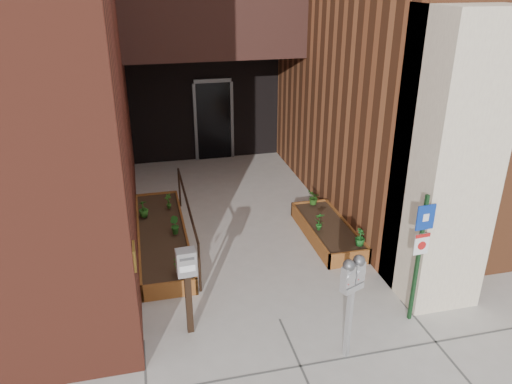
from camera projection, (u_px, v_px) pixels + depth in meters
ground at (280, 319)px, 7.47m from camera, size 80.00×80.00×0.00m
planter_left at (162, 238)px, 9.49m from camera, size 0.90×3.60×0.30m
planter_right at (327, 231)px, 9.72m from camera, size 0.80×2.20×0.30m
handrail at (187, 207)px, 9.30m from camera, size 0.04×3.34×0.90m
parking_meter at (352, 281)px, 6.30m from camera, size 0.35×0.24×1.54m
sign_post at (420, 246)px, 6.98m from camera, size 0.28×0.07×2.04m
payment_dropbox at (187, 274)px, 6.84m from camera, size 0.28×0.22×1.35m
shrub_left_a at (183, 264)px, 7.97m from camera, size 0.42×0.42×0.37m
shrub_left_b at (174, 225)px, 9.24m from camera, size 0.25×0.25×0.33m
shrub_left_c at (143, 208)px, 9.88m from camera, size 0.24×0.24×0.34m
shrub_left_d at (168, 201)px, 10.23m from camera, size 0.23×0.23×0.32m
shrub_right_a at (360, 237)px, 8.84m from camera, size 0.26×0.26×0.33m
shrub_right_b at (319, 221)px, 9.36m from camera, size 0.21×0.21×0.36m
shrub_right_c at (314, 198)px, 10.39m from camera, size 0.37×0.37×0.30m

